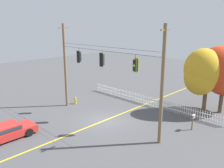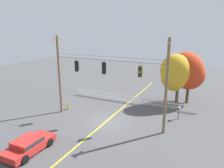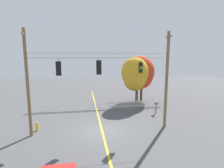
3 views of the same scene
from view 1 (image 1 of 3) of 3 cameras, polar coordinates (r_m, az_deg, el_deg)
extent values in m
plane|color=#4C4C4F|center=(21.89, -1.82, -8.90)|extent=(80.00, 80.00, 0.00)
cube|color=gold|center=(21.89, -1.82, -8.89)|extent=(0.16, 36.00, 0.01)
cylinder|color=brown|center=(25.11, -11.37, 4.30)|extent=(0.27, 0.27, 8.74)
cylinder|color=brown|center=(16.89, 12.16, -0.65)|extent=(0.27, 0.27, 8.74)
cube|color=brown|center=(24.74, -11.82, 13.26)|extent=(0.10, 1.10, 0.10)
cube|color=brown|center=(16.34, 12.90, 12.74)|extent=(0.10, 1.10, 0.10)
cylinder|color=black|center=(20.22, -1.97, 8.11)|extent=(11.67, 0.02, 0.02)
cylinder|color=black|center=(20.01, -2.50, 9.14)|extent=(11.67, 0.02, 0.02)
cylinder|color=black|center=(22.87, -8.07, 8.25)|extent=(0.03, 0.03, 0.37)
cube|color=black|center=(22.87, -8.27, 6.59)|extent=(0.43, 0.02, 1.16)
cube|color=black|center=(22.95, -8.01, 6.62)|extent=(0.30, 0.24, 0.94)
cylinder|color=#410706|center=(22.99, -7.77, 7.43)|extent=(0.20, 0.03, 0.20)
cube|color=black|center=(23.01, -7.69, 7.72)|extent=(0.22, 0.12, 0.06)
cylinder|color=yellow|center=(23.03, -7.74, 6.66)|extent=(0.20, 0.03, 0.20)
cube|color=black|center=(23.04, -7.66, 6.95)|extent=(0.22, 0.12, 0.06)
cylinder|color=#073513|center=(23.07, -7.72, 5.89)|extent=(0.20, 0.03, 0.20)
cube|color=black|center=(23.09, -7.64, 6.19)|extent=(0.22, 0.12, 0.06)
cylinder|color=black|center=(20.40, -2.41, 7.73)|extent=(0.03, 0.03, 0.31)
cube|color=black|center=(20.40, -2.66, 5.92)|extent=(0.43, 0.02, 1.20)
cube|color=#1E3323|center=(20.49, -2.39, 5.96)|extent=(0.30, 0.24, 0.97)
cylinder|color=#410706|center=(20.54, -2.12, 6.89)|extent=(0.20, 0.03, 0.20)
cube|color=#1E3323|center=(20.55, -2.04, 7.22)|extent=(0.22, 0.12, 0.06)
cylinder|color=yellow|center=(20.58, -2.12, 6.00)|extent=(0.20, 0.03, 0.20)
cube|color=#1E3323|center=(20.60, -2.03, 6.33)|extent=(0.22, 0.12, 0.06)
cylinder|color=#073513|center=(20.63, -2.11, 5.11)|extent=(0.20, 0.03, 0.20)
cube|color=#1E3323|center=(20.64, -2.02, 5.44)|extent=(0.22, 0.12, 0.06)
cylinder|color=black|center=(17.93, 5.75, 6.60)|extent=(0.03, 0.03, 0.39)
cube|color=yellow|center=(18.13, 5.96, 4.60)|extent=(0.43, 0.02, 1.13)
cube|color=#1E3323|center=(18.03, 5.70, 4.55)|extent=(0.30, 0.24, 0.91)
cylinder|color=#410706|center=(17.87, 5.45, 5.45)|extent=(0.20, 0.03, 0.20)
cube|color=#1E3323|center=(17.82, 5.37, 5.80)|extent=(0.22, 0.12, 0.06)
cylinder|color=yellow|center=(17.92, 5.43, 4.50)|extent=(0.20, 0.03, 0.20)
cube|color=#1E3323|center=(17.87, 5.35, 4.84)|extent=(0.22, 0.12, 0.06)
cylinder|color=#073513|center=(17.98, 5.41, 3.55)|extent=(0.20, 0.03, 0.20)
cube|color=#1E3323|center=(17.92, 5.33, 3.89)|extent=(0.22, 0.12, 0.06)
cube|color=white|center=(31.27, -3.63, -0.71)|extent=(0.06, 0.04, 1.02)
cube|color=white|center=(31.11, -3.35, -0.78)|extent=(0.06, 0.04, 1.02)
cube|color=white|center=(30.95, -3.07, -0.86)|extent=(0.06, 0.04, 1.02)
cube|color=white|center=(30.79, -2.78, -0.94)|extent=(0.06, 0.04, 1.02)
cube|color=white|center=(30.63, -2.50, -1.02)|extent=(0.06, 0.04, 1.02)
cube|color=white|center=(30.47, -2.21, -1.09)|extent=(0.06, 0.04, 1.02)
cube|color=white|center=(30.31, -1.91, -1.17)|extent=(0.06, 0.04, 1.02)
cube|color=white|center=(30.16, -1.62, -1.26)|extent=(0.06, 0.04, 1.02)
cube|color=white|center=(30.00, -1.32, -1.34)|extent=(0.06, 0.04, 1.02)
cube|color=white|center=(29.85, -1.02, -1.42)|extent=(0.06, 0.04, 1.02)
cube|color=white|center=(29.69, -0.71, -1.50)|extent=(0.06, 0.04, 1.02)
cube|color=white|center=(29.54, -0.40, -1.59)|extent=(0.06, 0.04, 1.02)
cube|color=white|center=(29.39, -0.09, -1.67)|extent=(0.06, 0.04, 1.02)
cube|color=white|center=(29.24, 0.23, -1.76)|extent=(0.06, 0.04, 1.02)
cube|color=white|center=(29.09, 0.54, -1.84)|extent=(0.06, 0.04, 1.02)
cube|color=white|center=(28.94, 0.87, -1.93)|extent=(0.06, 0.04, 1.02)
cube|color=white|center=(28.79, 1.19, -2.02)|extent=(0.06, 0.04, 1.02)
cube|color=white|center=(28.64, 1.52, -2.11)|extent=(0.06, 0.04, 1.02)
cube|color=white|center=(28.50, 1.85, -2.20)|extent=(0.06, 0.04, 1.02)
cube|color=white|center=(28.35, 2.19, -2.29)|extent=(0.06, 0.04, 1.02)
cube|color=white|center=(28.21, 2.53, -2.38)|extent=(0.06, 0.04, 1.02)
cube|color=white|center=(28.07, 2.87, -2.47)|extent=(0.06, 0.04, 1.02)
cube|color=white|center=(27.93, 3.22, -2.57)|extent=(0.06, 0.04, 1.02)
cube|color=white|center=(27.78, 3.57, -2.66)|extent=(0.06, 0.04, 1.02)
cube|color=white|center=(27.65, 3.92, -2.76)|extent=(0.06, 0.04, 1.02)
cube|color=white|center=(27.51, 4.28, -2.85)|extent=(0.06, 0.04, 1.02)
cube|color=white|center=(27.37, 4.64, -2.95)|extent=(0.06, 0.04, 1.02)
cube|color=white|center=(27.23, 5.00, -3.05)|extent=(0.06, 0.04, 1.02)
cube|color=white|center=(27.10, 5.37, -3.14)|extent=(0.06, 0.04, 1.02)
cube|color=white|center=(26.97, 5.74, -3.24)|extent=(0.06, 0.04, 1.02)
cube|color=white|center=(26.83, 6.11, -3.34)|extent=(0.06, 0.04, 1.02)
cube|color=white|center=(26.70, 6.49, -3.44)|extent=(0.06, 0.04, 1.02)
cube|color=white|center=(26.57, 6.88, -3.55)|extent=(0.06, 0.04, 1.02)
cube|color=white|center=(26.44, 7.26, -3.65)|extent=(0.06, 0.04, 1.02)
cube|color=white|center=(26.32, 7.65, -3.75)|extent=(0.06, 0.04, 1.02)
cube|color=white|center=(26.19, 8.05, -3.86)|extent=(0.06, 0.04, 1.02)
cube|color=white|center=(26.06, 8.45, -3.96)|extent=(0.06, 0.04, 1.02)
cube|color=white|center=(25.94, 8.85, -4.07)|extent=(0.06, 0.04, 1.02)
cube|color=white|center=(25.82, 9.26, -4.17)|extent=(0.06, 0.04, 1.02)
cube|color=white|center=(25.70, 9.67, -4.28)|extent=(0.06, 0.04, 1.02)
cube|color=white|center=(25.58, 10.08, -4.39)|extent=(0.06, 0.04, 1.02)
cube|color=white|center=(25.46, 10.50, -4.50)|extent=(0.06, 0.04, 1.02)
cube|color=white|center=(25.35, 10.92, -4.61)|extent=(0.06, 0.04, 1.02)
cube|color=white|center=(25.23, 11.35, -4.72)|extent=(0.06, 0.04, 1.02)
cube|color=white|center=(25.12, 11.78, -4.83)|extent=(0.06, 0.04, 1.02)
cube|color=white|center=(25.01, 12.21, -4.94)|extent=(0.06, 0.04, 1.02)
cube|color=white|center=(24.90, 12.65, -5.06)|extent=(0.06, 0.04, 1.02)
cube|color=white|center=(24.79, 13.09, -5.17)|extent=(0.06, 0.04, 1.02)
cube|color=white|center=(24.68, 13.54, -5.28)|extent=(0.06, 0.04, 1.02)
cube|color=white|center=(24.57, 13.99, -5.40)|extent=(0.06, 0.04, 1.02)
cube|color=white|center=(24.47, 14.44, -5.51)|extent=(0.06, 0.04, 1.02)
cube|color=white|center=(24.37, 14.90, -5.63)|extent=(0.06, 0.04, 1.02)
cube|color=white|center=(24.27, 15.36, -5.75)|extent=(0.06, 0.04, 1.02)
cube|color=white|center=(24.17, 15.83, -5.86)|extent=(0.06, 0.04, 1.02)
cube|color=white|center=(24.07, 16.30, -5.98)|extent=(0.06, 0.04, 1.02)
cube|color=white|center=(23.98, 16.77, -6.10)|extent=(0.06, 0.04, 1.02)
cube|color=white|center=(23.88, 17.25, -6.22)|extent=(0.06, 0.04, 1.02)
cube|color=white|center=(23.79, 17.73, -6.34)|extent=(0.06, 0.04, 1.02)
cube|color=white|center=(23.70, 18.22, -6.46)|extent=(0.06, 0.04, 1.02)
cube|color=white|center=(23.61, 18.71, -6.58)|extent=(0.06, 0.04, 1.02)
cube|color=white|center=(23.52, 19.20, -6.70)|extent=(0.06, 0.04, 1.02)
cube|color=white|center=(23.44, 19.70, -6.82)|extent=(0.06, 0.04, 1.02)
cube|color=white|center=(23.36, 20.20, -6.94)|extent=(0.06, 0.04, 1.02)
cube|color=white|center=(23.28, 20.71, -7.06)|extent=(0.06, 0.04, 1.02)
cube|color=white|center=(23.20, 21.22, -7.19)|extent=(0.06, 0.04, 1.02)
cube|color=white|center=(23.12, 21.73, -7.31)|extent=(0.06, 0.04, 1.02)
cube|color=white|center=(23.04, 22.25, -7.43)|extent=(0.06, 0.04, 1.02)
cube|color=white|center=(22.97, 22.77, -7.55)|extent=(0.06, 0.04, 1.02)
cube|color=white|center=(22.90, 23.29, -7.68)|extent=(0.06, 0.04, 1.02)
cube|color=white|center=(22.83, 23.82, -7.80)|extent=(0.06, 0.04, 1.02)
cube|color=white|center=(22.76, 24.35, -7.92)|extent=(0.06, 0.04, 1.02)
cube|color=white|center=(22.70, 24.88, -8.05)|extent=(0.06, 0.04, 1.02)
cube|color=white|center=(22.63, 25.42, -8.17)|extent=(0.06, 0.04, 1.02)
cube|color=white|center=(26.09, 8.67, -4.43)|extent=(16.44, 0.03, 0.08)
cube|color=white|center=(25.96, 8.71, -3.53)|extent=(16.44, 0.03, 0.08)
cylinder|color=brown|center=(24.88, 21.69, -3.62)|extent=(0.38, 0.38, 2.79)
ellipsoid|color=gold|center=(24.05, 20.71, 1.44)|extent=(3.12, 2.70, 3.40)
ellipsoid|color=gold|center=(24.19, 21.39, 3.31)|extent=(3.71, 3.40, 4.11)
cylinder|color=brown|center=(25.74, 25.10, -3.59)|extent=(0.37, 0.37, 2.62)
ellipsoid|color=red|center=(25.63, 25.78, 1.92)|extent=(4.05, 3.28, 4.06)
ellipsoid|color=red|center=(24.82, 24.60, 3.25)|extent=(4.24, 3.55, 4.51)
cube|color=red|center=(20.30, -24.18, -10.81)|extent=(1.89, 4.27, 0.55)
cube|color=red|center=(20.06, -24.72, -9.66)|extent=(1.65, 2.05, 0.42)
cube|color=#232D38|center=(20.06, -24.72, -9.66)|extent=(1.69, 1.97, 0.27)
cylinder|color=black|center=(21.58, -21.84, -9.43)|extent=(0.18, 0.64, 0.64)
cylinder|color=black|center=(20.02, -19.57, -11.11)|extent=(0.18, 0.64, 0.64)
cube|color=white|center=(21.44, -19.50, -8.70)|extent=(0.20, 0.04, 0.10)
cube|color=white|center=(20.59, -18.18, -9.56)|extent=(0.20, 0.04, 0.10)
cylinder|color=gold|center=(26.47, -8.93, -4.13)|extent=(0.22, 0.22, 0.64)
sphere|color=gold|center=(26.35, -8.96, -3.33)|extent=(0.20, 0.20, 0.20)
cylinder|color=gold|center=(26.58, -9.13, -3.99)|extent=(0.08, 0.08, 0.08)
cylinder|color=gold|center=(26.35, -8.74, -4.14)|extent=(0.08, 0.08, 0.08)
cube|color=brown|center=(20.97, 19.01, -9.22)|extent=(0.08, 0.08, 1.07)
cube|color=#99999E|center=(20.73, 19.16, -7.58)|extent=(0.22, 0.44, 0.20)
cylinder|color=#99999E|center=(20.69, 19.18, -7.32)|extent=(0.22, 0.44, 0.22)
cube|color=red|center=(20.56, 19.39, -7.46)|extent=(0.02, 0.08, 0.12)
camera|label=2|loc=(6.76, -87.56, 7.70)|focal=33.85mm
camera|label=3|loc=(16.21, -48.01, 2.20)|focal=28.00mm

